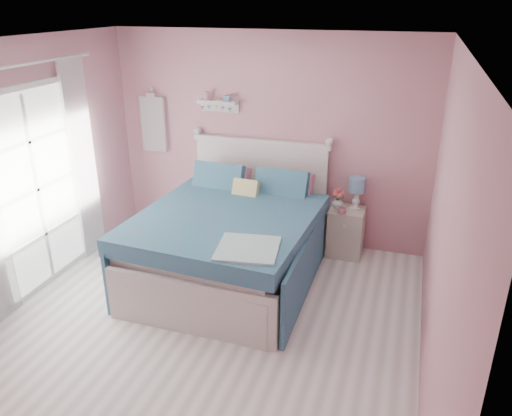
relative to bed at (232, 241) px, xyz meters
The scene contains 12 objects.
floor 1.19m from the bed, 86.15° to the right, with size 4.50×4.50×0.00m, color beige.
room_shell 1.61m from the bed, 86.15° to the right, with size 4.50×4.50×4.50m.
bed is the anchor object (origin of this frame).
nightstand 1.47m from the bed, 38.64° to the left, with size 0.41×0.41×0.60m.
table_lamp 1.63m from the bed, 38.50° to the left, with size 0.20×0.20×0.39m.
vase 1.40m from the bed, 42.19° to the left, with size 0.14×0.14×0.15m, color silver.
teacup 1.34m from the bed, 34.42° to the left, with size 0.10×0.10×0.08m, color #C6858C.
roses 1.42m from the bed, 42.13° to the left, with size 0.14×0.11×0.12m.
wall_shelf 1.78m from the bed, 117.15° to the left, with size 0.50×0.15×0.25m.
hanging_dress 2.06m from the bed, 144.12° to the left, with size 0.34×0.03×0.72m, color white.
french_door 2.13m from the bed, 159.38° to the right, with size 0.04×1.32×2.16m.
curtain_far 1.99m from the bed, behind, with size 0.04×0.40×2.32m, color white.
Camera 1 is at (1.71, -3.53, 2.93)m, focal length 35.00 mm.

